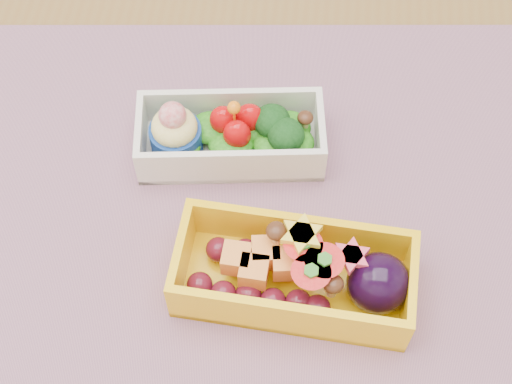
# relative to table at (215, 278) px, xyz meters

# --- Properties ---
(table) EXTENTS (1.20, 0.80, 0.75)m
(table) POSITION_rel_table_xyz_m (0.00, 0.00, 0.00)
(table) COLOR brown
(table) RESTS_ON ground
(placemat) EXTENTS (0.62, 0.51, 0.00)m
(placemat) POSITION_rel_table_xyz_m (0.03, 0.01, 0.10)
(placemat) COLOR gray
(placemat) RESTS_ON table
(bento_white) EXTENTS (0.17, 0.09, 0.07)m
(bento_white) POSITION_rel_table_xyz_m (0.01, 0.08, 0.12)
(bento_white) COLOR silver
(bento_white) RESTS_ON placemat
(bento_yellow) EXTENTS (0.19, 0.09, 0.06)m
(bento_yellow) POSITION_rel_table_xyz_m (0.08, -0.05, 0.13)
(bento_yellow) COLOR yellow
(bento_yellow) RESTS_ON placemat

